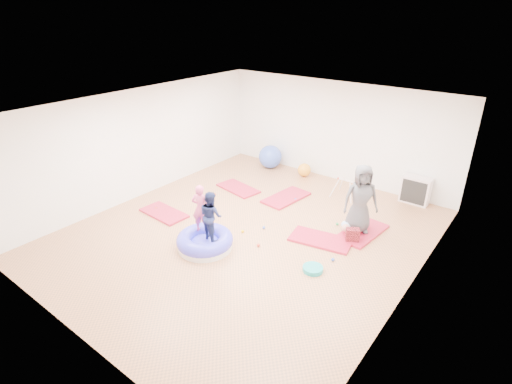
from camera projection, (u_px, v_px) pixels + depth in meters
The scene contains 19 objects.
room at pixel (247, 175), 8.35m from camera, with size 7.01×8.01×2.81m.
gym_mat_front_left at pixel (164, 213), 9.74m from camera, with size 1.22×0.61×0.05m, color #CD224D.
gym_mat_mid_left at pixel (238, 188), 11.06m from camera, with size 1.22×0.61×0.05m, color #CD224D.
gym_mat_center_back at pixel (286, 198), 10.52m from camera, with size 1.33×0.66×0.06m, color #CD224D.
gym_mat_right at pixel (321, 240), 8.63m from camera, with size 1.31×0.65×0.05m, color #CD224D.
gym_mat_rear_right at pixel (362, 232), 8.92m from camera, with size 1.32×0.66×0.05m, color #CD224D.
inflatable_cushion at pixel (205, 242), 8.34m from camera, with size 1.19×1.19×0.37m.
child_pink at pixel (201, 206), 8.20m from camera, with size 0.39×0.25×1.06m, color #DA4E82.
child_navy at pixel (211, 213), 7.95m from camera, with size 0.51×0.39×1.04m, color navy.
adult_caregiver at pixel (361, 199), 8.62m from camera, with size 0.76×0.49×1.55m, color #47484F.
infant at pixel (349, 226), 8.86m from camera, with size 0.38×0.39×0.23m.
ball_pit_balls at pixel (260, 222), 9.33m from camera, with size 4.61×2.61×0.07m.
exercise_ball_blue at pixel (270, 157), 12.41m from camera, with size 0.71×0.71×0.71m, color blue.
exercise_ball_orange at pixel (304, 170), 11.84m from camera, with size 0.39×0.39×0.39m, color orange.
infant_play_gym at pixel (346, 186), 10.47m from camera, with size 0.65×0.62×0.50m.
cube_shelf at pixel (415, 190), 10.17m from camera, with size 0.71×0.35×0.71m.
balance_disc at pixel (313, 269), 7.64m from camera, with size 0.39×0.39×0.09m, color #1BA3A8.
backpack at pixel (352, 236), 8.52m from camera, with size 0.28×0.17×0.33m, color #BD2838.
yellow_toy at pixel (220, 238), 8.72m from camera, with size 0.19×0.19×0.03m, color #FFCB02.
Camera 1 is at (4.83, -6.01, 4.62)m, focal length 28.00 mm.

